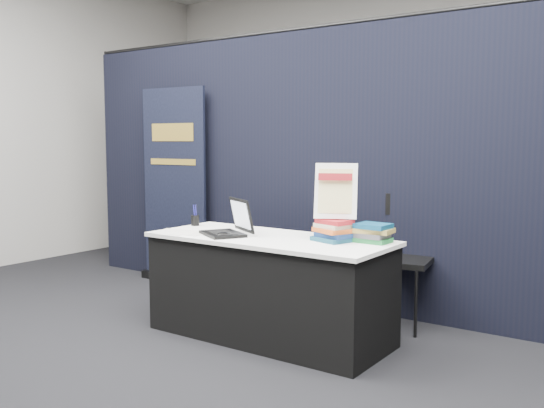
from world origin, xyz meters
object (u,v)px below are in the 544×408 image
Objects in this scene: info_sign at (336,192)px; stacking_chair at (403,253)px; pullup_banner at (174,197)px; laptop at (227,226)px; book_stack_short at (373,233)px; book_stack_tall at (333,230)px; display_table at (269,287)px.

stacking_chair is (0.18, 0.76, -0.53)m from info_sign.
laptop is at bearing -36.20° from pullup_banner.
pullup_banner is (-2.30, 0.77, -0.22)m from info_sign.
pullup_banner is at bearing 169.95° from stacking_chair.
stacking_chair is at bearing 94.98° from book_stack_short.
info_sign is at bearing 90.00° from book_stack_tall.
book_stack_tall is at bearing 42.75° from laptop.
display_table is 0.55m from laptop.
pullup_banner is at bearing 165.07° from book_stack_short.
display_table is at bearing -28.93° from pullup_banner.
book_stack_tall reaches higher than book_stack_short.
pullup_banner is 2.50m from stacking_chair.
display_table is 0.87m from book_stack_short.
pullup_banner reaches higher than laptop.
pullup_banner is (-1.82, 0.89, 0.50)m from display_table.
book_stack_tall is 0.67× the size of info_sign.
laptop is 1.63× the size of book_stack_tall.
book_stack_tall is 0.85m from stacking_chair.
stacking_chair is at bearing 74.37° from laptop.
stacking_chair is (0.66, 0.88, 0.19)m from display_table.
book_stack_tall reaches higher than display_table.
info_sign is at bearing -21.37° from pullup_banner.
book_stack_tall is 0.27m from info_sign.
book_stack_short is at bearing -17.79° from pullup_banner.
book_stack_tall is 0.26× the size of stacking_chair.
pullup_banner is 1.94× the size of stacking_chair.
stacking_chair is at bearing 76.85° from book_stack_tall.
pullup_banner is (-2.30, 0.80, 0.05)m from book_stack_tall.
book_stack_tall is 0.14× the size of pullup_banner.
book_stack_tall is at bearing -153.02° from book_stack_short.
display_table is 6.70× the size of book_stack_tall.
book_stack_short is at bearing 16.38° from display_table.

